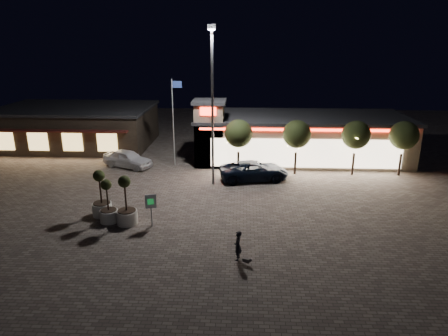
{
  "coord_description": "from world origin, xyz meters",
  "views": [
    {
      "loc": [
        4.41,
        -22.64,
        11.36
      ],
      "look_at": [
        2.99,
        6.0,
        2.05
      ],
      "focal_mm": 32.0,
      "sensor_mm": 36.0,
      "label": 1
    }
  ],
  "objects_px": {
    "pickup_truck": "(254,171)",
    "pedestrian": "(238,246)",
    "planter_left": "(102,202)",
    "planter_mid": "(108,209)",
    "white_sedan": "(128,159)",
    "valet_sign": "(151,204)"
  },
  "relations": [
    {
      "from": "pickup_truck",
      "to": "valet_sign",
      "type": "distance_m",
      "value": 11.3
    },
    {
      "from": "pickup_truck",
      "to": "valet_sign",
      "type": "bearing_deg",
      "value": 132.56
    },
    {
      "from": "pickup_truck",
      "to": "planter_left",
      "type": "height_order",
      "value": "planter_left"
    },
    {
      "from": "white_sedan",
      "to": "pedestrian",
      "type": "relative_size",
      "value": 2.87
    },
    {
      "from": "pedestrian",
      "to": "planter_left",
      "type": "xyz_separation_m",
      "value": [
        -9.21,
        5.22,
        0.16
      ]
    },
    {
      "from": "white_sedan",
      "to": "planter_mid",
      "type": "height_order",
      "value": "planter_mid"
    },
    {
      "from": "valet_sign",
      "to": "planter_left",
      "type": "bearing_deg",
      "value": 158.98
    },
    {
      "from": "pickup_truck",
      "to": "pedestrian",
      "type": "xyz_separation_m",
      "value": [
        -1.16,
        -12.89,
        0.03
      ]
    },
    {
      "from": "pedestrian",
      "to": "pickup_truck",
      "type": "bearing_deg",
      "value": -176.72
    },
    {
      "from": "pickup_truck",
      "to": "planter_left",
      "type": "distance_m",
      "value": 12.9
    },
    {
      "from": "pickup_truck",
      "to": "pedestrian",
      "type": "height_order",
      "value": "pedestrian"
    },
    {
      "from": "white_sedan",
      "to": "planter_mid",
      "type": "bearing_deg",
      "value": -146.84
    },
    {
      "from": "pedestrian",
      "to": "planter_left",
      "type": "relative_size",
      "value": 0.52
    },
    {
      "from": "planter_left",
      "to": "planter_mid",
      "type": "distance_m",
      "value": 1.22
    },
    {
      "from": "pickup_truck",
      "to": "valet_sign",
      "type": "height_order",
      "value": "valet_sign"
    },
    {
      "from": "pickup_truck",
      "to": "white_sedan",
      "type": "bearing_deg",
      "value": 64.74
    },
    {
      "from": "planter_left",
      "to": "valet_sign",
      "type": "xyz_separation_m",
      "value": [
        3.68,
        -1.42,
        0.5
      ]
    },
    {
      "from": "pickup_truck",
      "to": "white_sedan",
      "type": "distance_m",
      "value": 11.97
    },
    {
      "from": "white_sedan",
      "to": "planter_left",
      "type": "xyz_separation_m",
      "value": [
        1.24,
        -10.6,
        0.18
      ]
    },
    {
      "from": "white_sedan",
      "to": "valet_sign",
      "type": "distance_m",
      "value": 13.0
    },
    {
      "from": "pickup_truck",
      "to": "planter_mid",
      "type": "bearing_deg",
      "value": 120.8
    },
    {
      "from": "white_sedan",
      "to": "planter_mid",
      "type": "distance_m",
      "value": 11.71
    }
  ]
}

